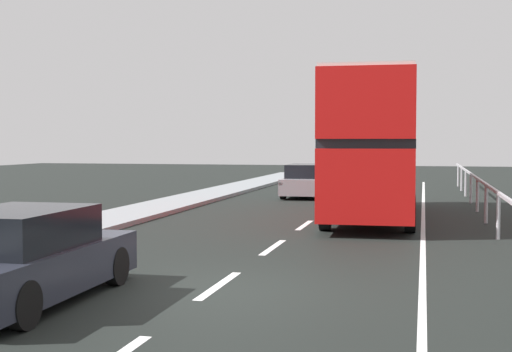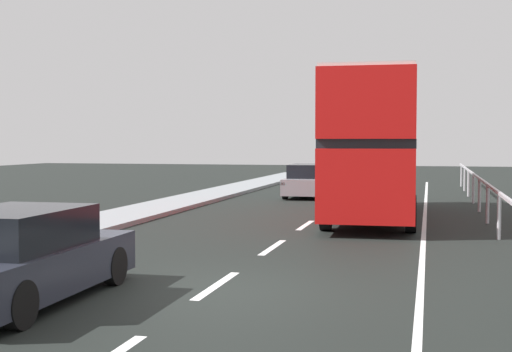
% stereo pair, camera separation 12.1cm
% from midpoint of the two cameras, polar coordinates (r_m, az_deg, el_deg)
% --- Properties ---
extents(ground_plane, '(75.77, 120.00, 0.10)m').
position_cam_midpoint_polar(ground_plane, '(11.75, -3.70, -9.27)').
color(ground_plane, black).
extents(lane_paint_markings, '(3.45, 46.00, 0.01)m').
position_cam_midpoint_polar(lane_paint_markings, '(19.32, 9.08, -4.38)').
color(lane_paint_markings, silver).
rests_on(lane_paint_markings, ground).
extents(bridge_side_railing, '(0.10, 42.00, 1.18)m').
position_cam_midpoint_polar(bridge_side_railing, '(20.11, 18.24, -1.51)').
color(bridge_side_railing, '#B8B4BB').
rests_on(bridge_side_railing, ground).
extents(double_decker_bus_red, '(2.77, 10.29, 4.35)m').
position_cam_midpoint_polar(double_decker_bus_red, '(22.60, 9.20, 2.56)').
color(double_decker_bus_red, red).
rests_on(double_decker_bus_red, ground).
extents(hatchback_car_near, '(1.90, 4.33, 1.41)m').
position_cam_midpoint_polar(hatchback_car_near, '(11.19, -18.50, -6.24)').
color(hatchback_car_near, '#252833').
rests_on(hatchback_car_near, ground).
extents(sedan_car_ahead, '(1.87, 4.55, 1.42)m').
position_cam_midpoint_polar(sedan_car_ahead, '(30.83, 4.04, -0.42)').
color(sedan_car_ahead, gray).
rests_on(sedan_car_ahead, ground).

